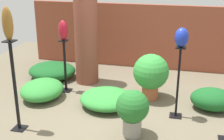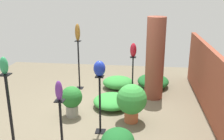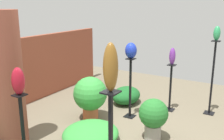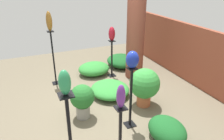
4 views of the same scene
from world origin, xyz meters
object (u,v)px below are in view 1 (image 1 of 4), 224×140
brick_pillar (86,32)px  pedestal_ruby (65,68)px  potted_plant_back_center (132,110)px  potted_plant_front_left (151,73)px  art_vase_bronze (8,24)px  pedestal_bronze (15,90)px  art_vase_ruby (63,30)px  pedestal_cobalt (178,86)px  art_vase_cobalt (182,37)px

brick_pillar → pedestal_ruby: (-0.26, -0.57, -0.60)m
potted_plant_back_center → potted_plant_front_left: bearing=85.8°
brick_pillar → art_vase_bronze: brick_pillar is taller
pedestal_bronze → art_vase_bronze: size_ratio=2.96×
art_vase_bronze → art_vase_ruby: bearing=84.0°
brick_pillar → pedestal_bronze: 2.20m
pedestal_cobalt → potted_plant_front_left: size_ratio=1.40×
art_vase_bronze → brick_pillar: bearing=78.7°
brick_pillar → potted_plant_front_left: 1.61m
potted_plant_back_center → art_vase_bronze: bearing=-172.2°
pedestal_cobalt → potted_plant_back_center: 0.97m
art_vase_cobalt → potted_plant_front_left: 1.16m
art_vase_ruby → brick_pillar: bearing=65.7°
potted_plant_back_center → pedestal_cobalt: bearing=50.9°
pedestal_bronze → art_vase_bronze: bearing=180.0°
pedestal_bronze → potted_plant_back_center: bearing=7.8°
art_vase_bronze → potted_plant_back_center: 2.13m
brick_pillar → art_vase_bronze: (-0.42, -2.12, 0.58)m
art_vase_ruby → art_vase_cobalt: bearing=-14.5°
potted_plant_front_left → pedestal_ruby: bearing=-178.4°
art_vase_ruby → potted_plant_front_left: bearing=1.6°
potted_plant_back_center → pedestal_ruby: bearing=140.1°
pedestal_cobalt → potted_plant_back_center: size_ratio=1.68×
pedestal_ruby → potted_plant_front_left: bearing=1.6°
potted_plant_front_left → potted_plant_back_center: potted_plant_front_left is taller
pedestal_bronze → potted_plant_front_left: 2.43m
art_vase_ruby → potted_plant_back_center: (1.57, -1.31, -0.80)m
pedestal_ruby → pedestal_cobalt: size_ratio=0.86×
brick_pillar → pedestal_cobalt: 2.29m
art_vase_cobalt → pedestal_cobalt: bearing=166.0°
art_vase_cobalt → potted_plant_front_left: art_vase_cobalt is taller
pedestal_cobalt → art_vase_ruby: 2.34m
pedestal_ruby → potted_plant_front_left: (1.67, 0.05, 0.03)m
potted_plant_front_left → art_vase_ruby: bearing=-178.4°
brick_pillar → pedestal_ruby: 0.87m
art_vase_bronze → pedestal_bronze: bearing=0.0°
potted_plant_front_left → potted_plant_back_center: size_ratio=1.20×
pedestal_bronze → art_vase_ruby: art_vase_ruby is taller
art_vase_ruby → potted_plant_back_center: bearing=-39.9°
pedestal_ruby → art_vase_ruby: size_ratio=2.75×
brick_pillar → art_vase_cobalt: 2.24m
pedestal_ruby → pedestal_cobalt: bearing=-14.5°
brick_pillar → pedestal_cobalt: (1.92, -1.13, -0.52)m
pedestal_bronze → art_vase_ruby: (0.16, 1.55, 0.57)m
pedestal_cobalt → art_vase_bronze: 2.76m
pedestal_ruby → art_vase_bronze: 1.95m
art_vase_bronze → art_vase_ruby: (0.16, 1.55, -0.42)m
potted_plant_front_left → pedestal_cobalt: bearing=-50.1°
pedestal_bronze → art_vase_bronze: 1.00m
art_vase_bronze → art_vase_ruby: art_vase_bronze is taller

